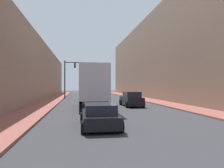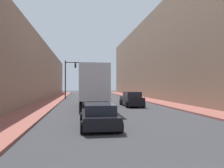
{
  "view_description": "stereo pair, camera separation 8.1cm",
  "coord_description": "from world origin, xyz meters",
  "px_view_note": "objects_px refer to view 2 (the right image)",
  "views": [
    {
      "loc": [
        -3.45,
        -2.1,
        2.37
      ],
      "look_at": [
        -0.65,
        16.1,
        2.49
      ],
      "focal_mm": 35.0,
      "sensor_mm": 36.0,
      "label": 1
    },
    {
      "loc": [
        -3.37,
        -2.12,
        2.37
      ],
      "look_at": [
        -0.65,
        16.1,
        2.49
      ],
      "focal_mm": 35.0,
      "sensor_mm": 36.0,
      "label": 2
    }
  ],
  "objects_px": {
    "suv_car": "(132,99)",
    "sedan_car": "(99,116)",
    "semi_truck": "(91,85)",
    "traffic_signal_gantry": "(72,73)"
  },
  "relations": [
    {
      "from": "suv_car",
      "to": "sedan_car",
      "type": "bearing_deg",
      "value": -112.08
    },
    {
      "from": "suv_car",
      "to": "semi_truck",
      "type": "bearing_deg",
      "value": -169.87
    },
    {
      "from": "sedan_car",
      "to": "semi_truck",
      "type": "bearing_deg",
      "value": 89.39
    },
    {
      "from": "sedan_car",
      "to": "suv_car",
      "type": "bearing_deg",
      "value": 67.92
    },
    {
      "from": "suv_car",
      "to": "traffic_signal_gantry",
      "type": "xyz_separation_m",
      "value": [
        -7.17,
        15.05,
        3.82
      ]
    },
    {
      "from": "semi_truck",
      "to": "suv_car",
      "type": "xyz_separation_m",
      "value": [
        4.66,
        0.83,
        -1.57
      ]
    },
    {
      "from": "semi_truck",
      "to": "suv_car",
      "type": "bearing_deg",
      "value": 10.13
    },
    {
      "from": "semi_truck",
      "to": "sedan_car",
      "type": "xyz_separation_m",
      "value": [
        -0.12,
        -10.94,
        -1.72
      ]
    },
    {
      "from": "semi_truck",
      "to": "suv_car",
      "type": "distance_m",
      "value": 4.99
    },
    {
      "from": "semi_truck",
      "to": "suv_car",
      "type": "height_order",
      "value": "semi_truck"
    }
  ]
}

